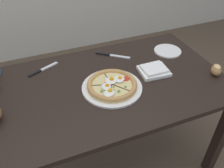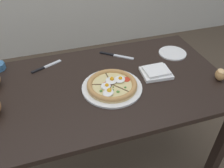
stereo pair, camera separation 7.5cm
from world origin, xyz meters
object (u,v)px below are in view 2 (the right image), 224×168
napkin_folded (156,72)px  knife_main (116,55)px  side_saucer (172,53)px  dining_table (99,97)px  knife_spare (46,67)px  bread_piece_mid (220,74)px  pizza (112,85)px

napkin_folded → knife_main: size_ratio=0.92×
napkin_folded → side_saucer: bearing=40.3°
dining_table → knife_main: size_ratio=7.46×
napkin_folded → side_saucer: 0.28m
napkin_folded → knife_spare: size_ratio=0.93×
dining_table → knife_spare: knife_spare is taller
knife_main → side_saucer: (0.38, -0.09, 0.00)m
napkin_folded → knife_spare: (-0.62, 0.28, -0.01)m
bread_piece_mid → knife_main: bearing=139.2°
pizza → knife_spare: pizza is taller
pizza → knife_spare: 0.46m
knife_main → bread_piece_mid: bearing=-3.2°
pizza → side_saucer: bearing=24.1°
dining_table → bread_piece_mid: (0.69, -0.17, 0.13)m
pizza → knife_spare: bearing=135.6°
knife_spare → bread_piece_mid: bearing=-49.0°
bread_piece_mid → knife_spare: (-0.96, 0.44, -0.03)m
pizza → knife_main: (0.13, 0.32, -0.02)m
bread_piece_mid → knife_spare: bread_piece_mid is taller
dining_table → knife_spare: size_ratio=7.60×
knife_spare → side_saucer: size_ratio=1.06×
dining_table → knife_main: 0.34m
pizza → bread_piece_mid: 0.63m
knife_main → side_saucer: size_ratio=1.08×
pizza → side_saucer: (0.51, 0.23, -0.01)m
bread_piece_mid → side_saucer: bearing=109.4°
knife_spare → side_saucer: bearing=-31.2°
knife_main → napkin_folded: bearing=-21.2°
knife_main → side_saucer: same height
pizza → dining_table: bearing=139.9°
napkin_folded → knife_main: 0.32m
dining_table → pizza: size_ratio=4.42×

